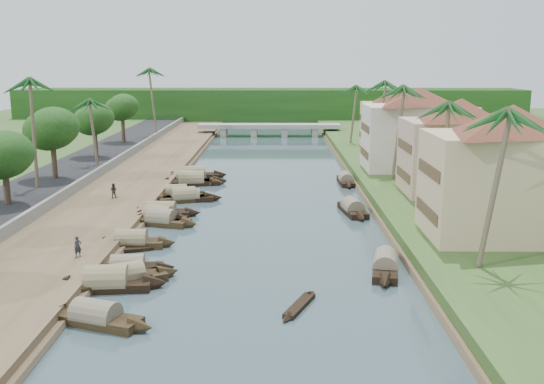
{
  "coord_description": "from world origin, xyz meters",
  "views": [
    {
      "loc": [
        1.19,
        -47.58,
        14.57
      ],
      "look_at": [
        0.89,
        10.42,
        2.0
      ],
      "focal_mm": 40.0,
      "sensor_mm": 36.0,
      "label": 1
    }
  ],
  "objects_px": {
    "building_near": "(508,171)",
    "sampan_1": "(107,283)",
    "sampan_0": "(96,317)",
    "person_near": "(78,247)",
    "bridge": "(269,127)"
  },
  "relations": [
    {
      "from": "building_near",
      "to": "sampan_0",
      "type": "relative_size",
      "value": 1.95
    },
    {
      "from": "sampan_0",
      "to": "person_near",
      "type": "relative_size",
      "value": 5.01
    },
    {
      "from": "sampan_0",
      "to": "building_near",
      "type": "bearing_deg",
      "value": 46.33
    },
    {
      "from": "bridge",
      "to": "sampan_1",
      "type": "bearing_deg",
      "value": -96.77
    },
    {
      "from": "sampan_1",
      "to": "building_near",
      "type": "bearing_deg",
      "value": 11.36
    },
    {
      "from": "bridge",
      "to": "sampan_0",
      "type": "height_order",
      "value": "bridge"
    },
    {
      "from": "building_near",
      "to": "sampan_1",
      "type": "bearing_deg",
      "value": -163.78
    },
    {
      "from": "bridge",
      "to": "sampan_0",
      "type": "bearing_deg",
      "value": -95.81
    },
    {
      "from": "building_near",
      "to": "sampan_1",
      "type": "relative_size",
      "value": 1.82
    },
    {
      "from": "bridge",
      "to": "sampan_1",
      "type": "relative_size",
      "value": 3.44
    },
    {
      "from": "bridge",
      "to": "building_near",
      "type": "relative_size",
      "value": 1.89
    },
    {
      "from": "bridge",
      "to": "person_near",
      "type": "xyz_separation_m",
      "value": [
        -12.95,
        -78.11,
        -0.16
      ]
    },
    {
      "from": "person_near",
      "to": "building_near",
      "type": "bearing_deg",
      "value": -31.75
    },
    {
      "from": "bridge",
      "to": "building_near",
      "type": "bearing_deg",
      "value": -75.61
    },
    {
      "from": "bridge",
      "to": "building_near",
      "type": "xyz_separation_m",
      "value": [
        18.99,
        -74.0,
        4.66
      ]
    }
  ]
}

